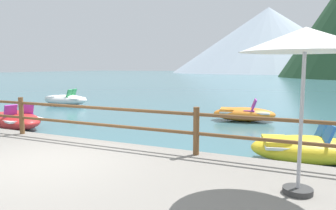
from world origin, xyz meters
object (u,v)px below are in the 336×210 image
Objects in this scene: pedal_boat_3 at (244,114)px; pedal_boat_4 at (66,100)px; pedal_boat_2 at (306,149)px; pedal_boat_0 at (15,120)px; beach_umbrella at (305,42)px.

pedal_boat_4 reaches higher than pedal_boat_3.
pedal_boat_3 is 10.07m from pedal_boat_4.
pedal_boat_2 is 5.49m from pedal_boat_3.
pedal_boat_0 is 6.71m from pedal_boat_4.
pedal_boat_4 is (-12.36, 6.03, -0.01)m from pedal_boat_2.
pedal_boat_0 is (-9.16, 3.11, -2.14)m from beach_umbrella.
pedal_boat_0 is at bearing 179.37° from pedal_boat_2.
pedal_boat_4 is (-3.15, 5.93, 0.01)m from pedal_boat_0.
beach_umbrella is at bearing -90.87° from pedal_boat_2.
pedal_boat_3 is (-2.34, 4.96, -0.03)m from pedal_boat_2.
pedal_boat_0 reaches higher than pedal_boat_3.
pedal_boat_2 is 13.75m from pedal_boat_4.
beach_umbrella is at bearing -36.27° from pedal_boat_4.
pedal_boat_0 is at bearing -144.68° from pedal_boat_3.
pedal_boat_2 reaches higher than pedal_boat_3.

